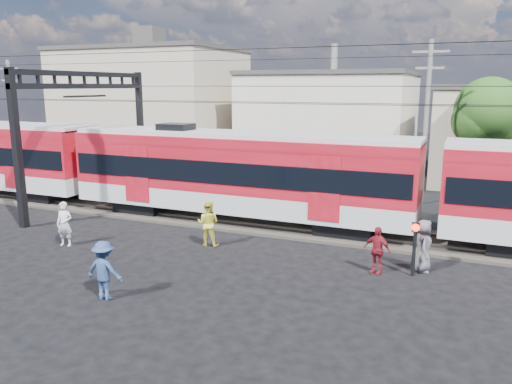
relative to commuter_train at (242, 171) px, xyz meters
The scene contains 17 objects.
ground 8.45m from the commuter_train, 80.76° to the right, with size 120.00×120.00×0.00m, color black.
track_bed 2.68m from the commuter_train, ahead, with size 70.00×3.40×0.12m, color #2D2823.
rail_near 2.68m from the commuter_train, 29.96° to the right, with size 70.00×0.12×0.12m, color #59544C.
rail_far 2.68m from the commuter_train, 29.96° to the left, with size 70.00×0.12×0.12m, color #59544C.
commuter_train is the anchor object (origin of this frame).
catenary 7.84m from the commuter_train, behind, with size 70.00×9.30×7.52m.
building_west 22.53m from the commuter_train, 134.46° to the left, with size 14.28×10.20×9.30m.
building_midwest 19.05m from the commuter_train, 92.11° to the left, with size 12.24×12.24×7.30m.
utility_pole_mid 10.34m from the commuter_train, 43.79° to the left, with size 1.80×0.24×8.50m.
utility_pole_west 21.63m from the commuter_train, 163.83° to the left, with size 1.80×0.24×8.00m.
tree_near 14.73m from the commuter_train, 43.90° to the left, with size 3.82×3.64×6.72m.
pedestrian_a 7.85m from the commuter_train, 130.82° to the right, with size 0.64×0.42×1.77m, color silver.
pedestrian_b 3.94m from the commuter_train, 87.03° to the right, with size 0.89×0.69×1.82m, color gold.
pedestrian_c 9.44m from the commuter_train, 91.33° to the right, with size 1.16×0.67×1.79m, color navy.
pedestrian_d 8.11m from the commuter_train, 30.79° to the right, with size 0.96×0.40×1.63m, color maroon.
pedestrian_e 9.00m from the commuter_train, 21.73° to the right, with size 0.89×0.58×1.82m, color #535358.
crossing_signal 8.95m from the commuter_train, 25.71° to the right, with size 0.27×0.27×1.85m.
Camera 1 is at (8.00, -12.35, 6.22)m, focal length 35.00 mm.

